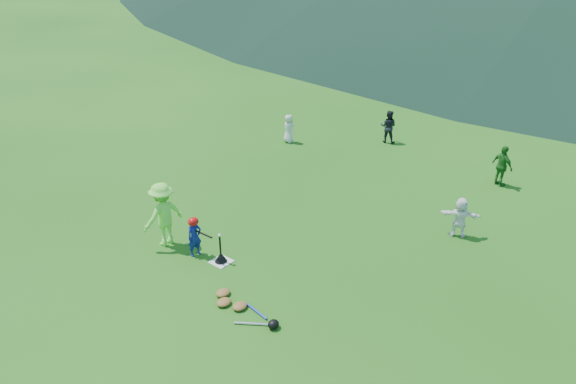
% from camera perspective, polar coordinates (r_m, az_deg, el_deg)
% --- Properties ---
extents(ground, '(120.00, 120.00, 0.00)m').
position_cam_1_polar(ground, '(13.53, -6.80, -7.07)').
color(ground, '#1C5112').
rests_on(ground, ground).
extents(home_plate, '(0.45, 0.45, 0.02)m').
position_cam_1_polar(home_plate, '(13.52, -6.80, -7.04)').
color(home_plate, silver).
rests_on(home_plate, ground).
extents(baseball, '(0.08, 0.08, 0.08)m').
position_cam_1_polar(baseball, '(13.14, -6.97, -4.39)').
color(baseball, white).
rests_on(baseball, batting_tee).
extents(batter_child, '(0.31, 0.41, 1.00)m').
position_cam_1_polar(batter_child, '(13.62, -9.47, -4.53)').
color(batter_child, navy).
rests_on(batter_child, ground).
extents(adult_coach, '(0.71, 1.12, 1.66)m').
position_cam_1_polar(adult_coach, '(14.06, -12.57, -2.23)').
color(adult_coach, '#78F849').
rests_on(adult_coach, ground).
extents(fielder_a, '(0.56, 0.41, 1.03)m').
position_cam_1_polar(fielder_a, '(20.20, 0.08, 6.45)').
color(fielder_a, silver).
rests_on(fielder_a, ground).
extents(fielder_b, '(0.70, 0.62, 1.19)m').
position_cam_1_polar(fielder_b, '(20.50, 10.15, 6.57)').
color(fielder_b, black).
rests_on(fielder_b, ground).
extents(fielder_c, '(0.81, 0.58, 1.27)m').
position_cam_1_polar(fielder_c, '(18.01, 20.94, 2.48)').
color(fielder_c, '#1F681F').
rests_on(fielder_c, ground).
extents(fielder_d, '(1.04, 0.71, 1.08)m').
position_cam_1_polar(fielder_d, '(14.84, 17.07, -2.48)').
color(fielder_d, white).
rests_on(fielder_d, ground).
extents(batting_tee, '(0.30, 0.30, 0.68)m').
position_cam_1_polar(batting_tee, '(13.46, -6.83, -6.62)').
color(batting_tee, black).
rests_on(batting_tee, home_plate).
extents(batter_gear, '(0.73, 0.26, 0.36)m').
position_cam_1_polar(batter_gear, '(13.40, -9.53, -3.09)').
color(batter_gear, '#B70E0C').
rests_on(batter_gear, ground).
extents(equipment_pile, '(1.80, 0.72, 0.19)m').
position_cam_1_polar(equipment_pile, '(12.01, -4.97, -11.49)').
color(equipment_pile, olive).
rests_on(equipment_pile, ground).
extents(outfield_fence, '(70.07, 0.08, 1.33)m').
position_cam_1_polar(outfield_fence, '(37.20, 26.61, 13.35)').
color(outfield_fence, gray).
rests_on(outfield_fence, ground).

